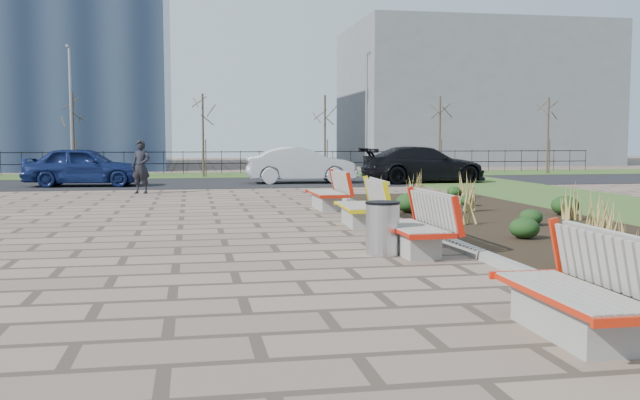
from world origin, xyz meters
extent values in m
plane|color=#7C6655|center=(0.00, 0.00, 0.00)|extent=(120.00, 120.00, 0.00)
cube|color=black|center=(6.25, 5.00, 0.05)|extent=(4.50, 18.00, 0.10)
cube|color=gray|center=(3.92, 5.00, 0.07)|extent=(0.16, 18.00, 0.15)
cube|color=#33511E|center=(0.00, 28.00, 0.02)|extent=(80.00, 5.00, 0.04)
cube|color=black|center=(0.00, 22.00, 0.01)|extent=(80.00, 7.00, 0.02)
cylinder|color=#B2B2B7|center=(2.50, 2.73, 0.43)|extent=(0.55, 0.55, 0.86)
imported|color=black|center=(-2.30, 16.82, 0.92)|extent=(0.79, 0.66, 1.85)
imported|color=#121E4F|center=(-4.74, 20.76, 0.80)|extent=(4.72, 2.24, 1.56)
imported|color=#B6B7BE|center=(3.99, 21.22, 0.78)|extent=(4.63, 1.69, 1.52)
imported|color=black|center=(9.12, 20.42, 0.79)|extent=(5.39, 2.41, 1.54)
cube|color=slate|center=(20.00, 42.00, 5.00)|extent=(18.00, 12.00, 10.00)
camera|label=1|loc=(-0.58, -8.51, 1.92)|focal=40.00mm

